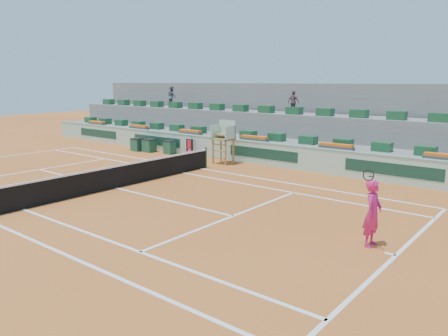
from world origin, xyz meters
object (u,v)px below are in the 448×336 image
Objects in this scene: umpire_chair at (224,136)px; tennis_player at (373,213)px; player_bag at (192,155)px; drink_cooler_a at (170,147)px.

tennis_player is at bearing -33.04° from umpire_chair.
player_bag is at bearing 176.71° from umpire_chair.
tennis_player is (15.82, -7.56, 0.53)m from drink_cooler_a.
drink_cooler_a is (-2.12, 0.20, 0.23)m from player_bag.
tennis_player reaches higher than player_bag.
tennis_player is (13.70, -7.36, 0.76)m from player_bag.
player_bag is 15.57m from tennis_player.
tennis_player is (11.09, -7.21, -0.59)m from umpire_chair.
umpire_chair is 4.88m from drink_cooler_a.
umpire_chair reaches higher than player_bag.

